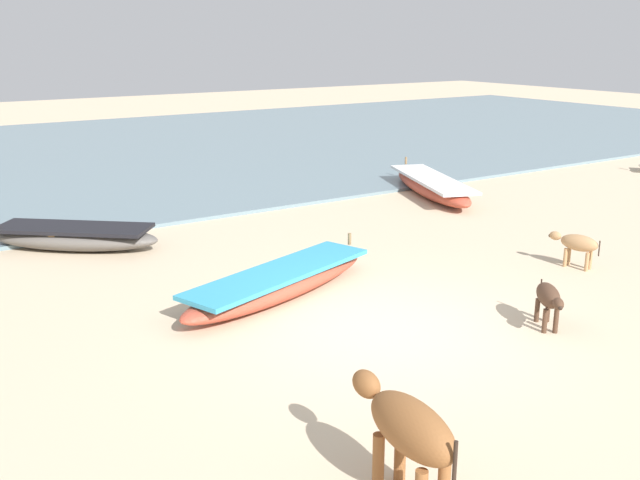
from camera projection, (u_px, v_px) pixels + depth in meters
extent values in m
plane|color=beige|center=(387.00, 330.00, 10.01)|extent=(80.00, 80.00, 0.00)
cube|color=slate|center=(65.00, 158.00, 23.64)|extent=(60.00, 20.00, 0.08)
ellipsoid|color=#B74733|center=(279.00, 284.00, 11.20)|extent=(4.08, 2.10, 0.43)
cube|color=#3399BF|center=(279.00, 273.00, 11.15)|extent=(3.61, 1.93, 0.07)
cube|color=olive|center=(292.00, 272.00, 11.40)|extent=(0.35, 0.75, 0.04)
cylinder|color=olive|center=(350.00, 239.00, 12.50)|extent=(0.06, 0.06, 0.20)
ellipsoid|color=#B74733|center=(432.00, 187.00, 18.21)|extent=(2.43, 4.42, 0.47)
cube|color=white|center=(432.00, 179.00, 18.16)|extent=(2.23, 3.93, 0.07)
cube|color=olive|center=(427.00, 179.00, 18.48)|extent=(0.80, 0.40, 0.04)
cylinder|color=olive|center=(406.00, 161.00, 20.00)|extent=(0.06, 0.06, 0.20)
ellipsoid|color=#5B5651|center=(74.00, 238.00, 13.68)|extent=(3.11, 2.84, 0.46)
cube|color=black|center=(73.00, 228.00, 13.63)|extent=(2.80, 2.57, 0.07)
cube|color=olive|center=(61.00, 231.00, 13.68)|extent=(0.61, 0.68, 0.04)
ellipsoid|color=brown|center=(412.00, 427.00, 6.11)|extent=(0.51, 1.12, 0.47)
ellipsoid|color=brown|center=(366.00, 384.00, 6.70)|extent=(0.24, 0.37, 0.26)
sphere|color=#2D2119|center=(357.00, 380.00, 6.84)|extent=(0.11, 0.11, 0.10)
cylinder|color=brown|center=(378.00, 461.00, 6.45)|extent=(0.11, 0.11, 0.54)
cylinder|color=brown|center=(400.00, 454.00, 6.56)|extent=(0.11, 0.11, 0.54)
cylinder|color=#2D2119|center=(455.00, 466.00, 5.65)|extent=(0.04, 0.04, 0.44)
ellipsoid|color=tan|center=(579.00, 243.00, 12.53)|extent=(0.43, 0.71, 0.29)
ellipsoid|color=tan|center=(555.00, 236.00, 12.80)|extent=(0.18, 0.24, 0.16)
sphere|color=#2D2119|center=(550.00, 236.00, 12.87)|extent=(0.07, 0.07, 0.06)
cylinder|color=tan|center=(565.00, 257.00, 12.69)|extent=(0.07, 0.07, 0.33)
cylinder|color=tan|center=(569.00, 256.00, 12.79)|extent=(0.07, 0.07, 0.33)
cylinder|color=tan|center=(587.00, 262.00, 12.44)|extent=(0.07, 0.07, 0.33)
cylinder|color=tan|center=(590.00, 260.00, 12.54)|extent=(0.07, 0.07, 0.33)
cylinder|color=#2D2119|center=(599.00, 248.00, 12.32)|extent=(0.02, 0.02, 0.27)
ellipsoid|color=#4C3323|center=(548.00, 295.00, 9.97)|extent=(0.62, 0.72, 0.30)
ellipsoid|color=#4C3323|center=(558.00, 304.00, 9.52)|extent=(0.24, 0.26, 0.16)
sphere|color=#2D2119|center=(560.00, 308.00, 9.43)|extent=(0.09, 0.09, 0.06)
cylinder|color=#4C3323|center=(556.00, 321.00, 9.86)|extent=(0.07, 0.07, 0.34)
cylinder|color=#4C3323|center=(545.00, 321.00, 9.87)|extent=(0.07, 0.07, 0.34)
cylinder|color=#4C3323|center=(548.00, 310.00, 10.25)|extent=(0.07, 0.07, 0.34)
cylinder|color=#4C3323|center=(537.00, 310.00, 10.25)|extent=(0.07, 0.07, 0.34)
cylinder|color=#2D2119|center=(541.00, 289.00, 10.33)|extent=(0.02, 0.02, 0.28)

